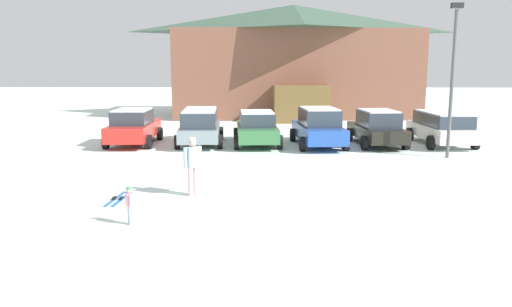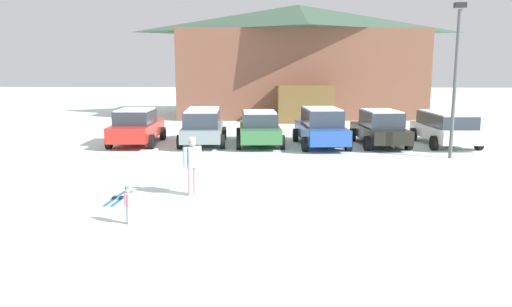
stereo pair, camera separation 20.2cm
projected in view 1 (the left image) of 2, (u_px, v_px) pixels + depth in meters
ground at (231, 259)px, 9.51m from camera, size 160.00×160.00×0.00m
ski_lodge at (293, 60)px, 37.76m from camera, size 18.24×12.23×8.17m
parked_red_sedan at (134, 127)px, 23.39m from camera, size 2.26×4.59×1.68m
parked_grey_wagon at (200, 125)px, 23.51m from camera, size 2.39×4.91×1.66m
parked_green_coupe at (257, 128)px, 23.28m from camera, size 2.39×4.63×1.59m
parked_blue_hatchback at (318, 127)px, 22.89m from camera, size 2.46×4.86×1.78m
parked_black_sedan at (377, 128)px, 23.10m from camera, size 2.34×4.55×1.66m
parked_white_suv at (442, 127)px, 23.28m from camera, size 2.36×4.68×1.55m
skier_adult_in_blue_parka at (193, 163)px, 14.05m from camera, size 0.46×0.48×1.67m
skier_child_in_pink_snowsuit at (129, 203)px, 11.51m from camera, size 0.21×0.30×0.89m
pair_of_skis at (118, 199)px, 13.78m from camera, size 0.38×1.60×0.08m
lamp_post at (453, 73)px, 19.54m from camera, size 0.44×0.24×6.03m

